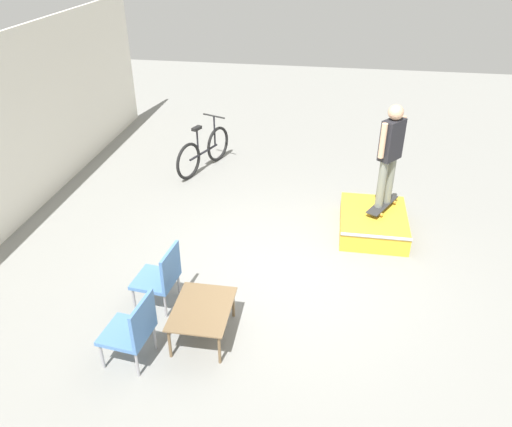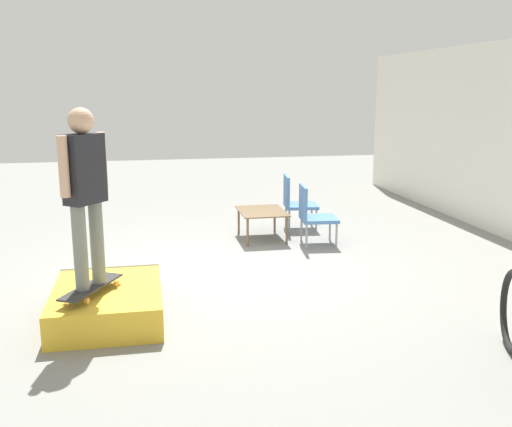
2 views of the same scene
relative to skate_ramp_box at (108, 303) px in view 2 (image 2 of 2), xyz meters
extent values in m
plane|color=gray|center=(-1.32, 1.27, -0.16)|extent=(24.00, 24.00, 0.00)
cube|color=gold|center=(0.00, 0.00, 0.00)|extent=(1.37, 1.06, 0.32)
cylinder|color=#B7B7BC|center=(-0.68, 0.00, 0.16)|extent=(0.05, 1.06, 0.05)
cube|color=#2D2D2D|center=(0.19, -0.13, 0.25)|extent=(0.82, 0.56, 0.02)
cylinder|color=gold|center=(0.47, -0.15, 0.21)|extent=(0.06, 0.05, 0.05)
cylinder|color=gold|center=(0.36, -0.35, 0.21)|extent=(0.06, 0.05, 0.05)
cylinder|color=gold|center=(0.02, 0.09, 0.21)|extent=(0.06, 0.05, 0.05)
cylinder|color=gold|center=(-0.09, -0.11, 0.21)|extent=(0.06, 0.05, 0.05)
cylinder|color=gray|center=(0.10, -0.06, 0.66)|extent=(0.13, 0.13, 0.81)
cylinder|color=gray|center=(0.27, -0.20, 0.66)|extent=(0.13, 0.13, 0.81)
cube|color=#232328|center=(0.19, -0.13, 1.38)|extent=(0.42, 0.39, 0.64)
cylinder|color=#D8A884|center=(0.00, 0.02, 1.43)|extent=(0.09, 0.09, 0.54)
cylinder|color=#D8A884|center=(0.37, -0.28, 1.43)|extent=(0.09, 0.09, 0.54)
sphere|color=#D8A884|center=(0.19, -0.13, 1.82)|extent=(0.24, 0.24, 0.24)
cube|color=brown|center=(-2.79, 2.15, 0.27)|extent=(0.90, 0.69, 0.02)
cylinder|color=brown|center=(-3.19, 1.86, 0.05)|extent=(0.04, 0.04, 0.42)
cylinder|color=brown|center=(-2.39, 1.86, 0.05)|extent=(0.04, 0.04, 0.42)
cylinder|color=brown|center=(-3.19, 2.45, 0.05)|extent=(0.04, 0.04, 0.42)
cylinder|color=brown|center=(-2.39, 2.45, 0.05)|extent=(0.04, 0.04, 0.42)
cylinder|color=#99999E|center=(-3.04, 3.10, 0.02)|extent=(0.03, 0.03, 0.36)
cylinder|color=#99999E|center=(-3.47, 3.15, 0.02)|extent=(0.03, 0.03, 0.36)
cylinder|color=#99999E|center=(-3.09, 2.66, 0.02)|extent=(0.03, 0.03, 0.36)
cylinder|color=#99999E|center=(-3.53, 2.72, 0.02)|extent=(0.03, 0.03, 0.36)
cube|color=#4C7AB7|center=(-3.28, 2.91, 0.23)|extent=(0.58, 0.58, 0.05)
cube|color=#4C7AB7|center=(-3.31, 2.67, 0.49)|extent=(0.52, 0.10, 0.47)
cylinder|color=#99999E|center=(-2.05, 3.10, 0.02)|extent=(0.03, 0.03, 0.36)
cylinder|color=#99999E|center=(-2.49, 3.15, 0.02)|extent=(0.03, 0.03, 0.36)
cylinder|color=#99999E|center=(-2.10, 2.67, 0.02)|extent=(0.03, 0.03, 0.36)
cylinder|color=#99999E|center=(-2.54, 2.71, 0.02)|extent=(0.03, 0.03, 0.36)
cube|color=#4C7AB7|center=(-2.29, 2.91, 0.23)|extent=(0.57, 0.57, 0.05)
cube|color=#4C7AB7|center=(-2.32, 2.67, 0.49)|extent=(0.52, 0.09, 0.47)
camera|label=1|loc=(-7.19, 0.79, 4.27)|focal=35.00mm
camera|label=2|loc=(5.57, 0.42, 2.09)|focal=40.00mm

